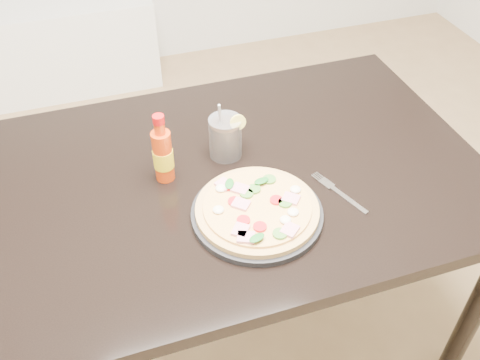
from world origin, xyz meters
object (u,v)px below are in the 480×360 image
object	(u,v)px
cola_cup	(226,138)
media_console	(27,53)
pizza	(257,208)
dining_table	(226,196)
plate	(257,214)
hot_sauce_bottle	(163,154)
fork	(338,192)

from	to	relation	value
cola_cup	media_console	distance (m)	1.94
media_console	pizza	bearing A→B (deg)	-73.19
pizza	cola_cup	xyz separation A→B (m)	(-0.00, 0.25, 0.03)
dining_table	plate	size ratio (longest dim) A/B	4.32
dining_table	hot_sauce_bottle	world-z (taller)	hot_sauce_bottle
cola_cup	plate	bearing A→B (deg)	-89.72
pizza	media_console	distance (m)	2.17
cola_cup	fork	xyz separation A→B (m)	(0.23, -0.24, -0.05)
hot_sauce_bottle	media_console	distance (m)	1.94
pizza	media_console	world-z (taller)	pizza
plate	fork	xyz separation A→B (m)	(0.23, 0.01, -0.01)
cola_cup	hot_sauce_bottle	bearing A→B (deg)	-166.54
plate	cola_cup	distance (m)	0.26
plate	cola_cup	world-z (taller)	cola_cup
dining_table	media_console	size ratio (longest dim) A/B	1.00
pizza	hot_sauce_bottle	size ratio (longest dim) A/B	1.52
cola_cup	pizza	bearing A→B (deg)	-89.76
dining_table	pizza	world-z (taller)	pizza
dining_table	pizza	xyz separation A→B (m)	(0.03, -0.17, 0.11)
media_console	cola_cup	bearing A→B (deg)	-70.96
plate	hot_sauce_bottle	xyz separation A→B (m)	(-0.18, 0.21, 0.07)
fork	pizza	bearing A→B (deg)	163.55
pizza	hot_sauce_bottle	world-z (taller)	hot_sauce_bottle
media_console	fork	bearing A→B (deg)	-67.36
dining_table	fork	bearing A→B (deg)	-32.63
pizza	hot_sauce_bottle	xyz separation A→B (m)	(-0.18, 0.21, 0.05)
plate	hot_sauce_bottle	distance (m)	0.29
dining_table	media_console	xyz separation A→B (m)	(-0.58, 1.84, -0.42)
pizza	fork	distance (m)	0.23
cola_cup	dining_table	bearing A→B (deg)	-107.16
dining_table	fork	world-z (taller)	fork
pizza	dining_table	bearing A→B (deg)	98.35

